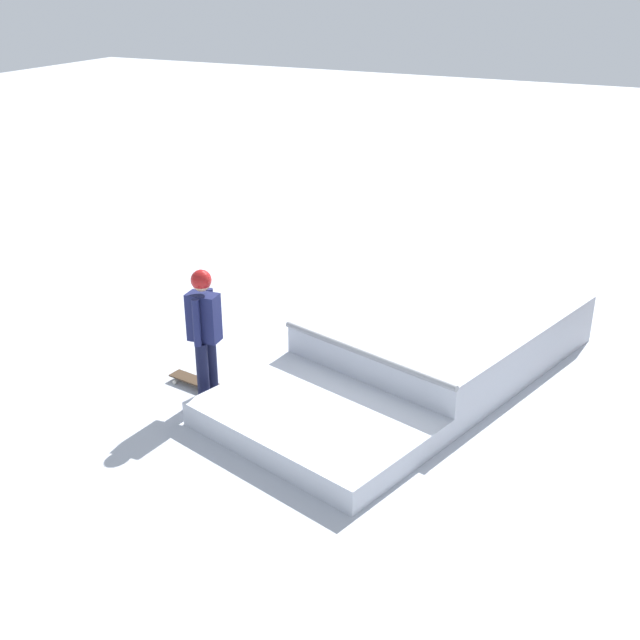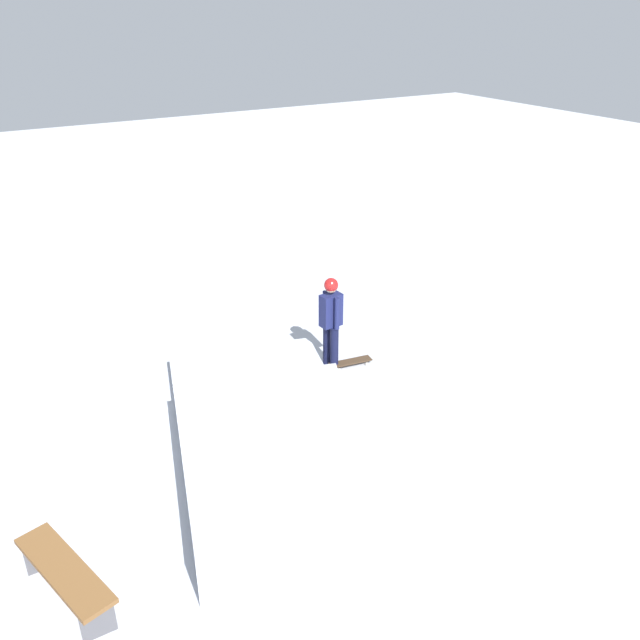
# 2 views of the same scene
# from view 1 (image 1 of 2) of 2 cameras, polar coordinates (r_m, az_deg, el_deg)

# --- Properties ---
(ground_plane) EXTENTS (60.00, 60.00, 0.00)m
(ground_plane) POSITION_cam_1_polar(r_m,az_deg,el_deg) (10.59, 7.32, -4.02)
(ground_plane) COLOR #B2B7C1
(skate_ramp) EXTENTS (5.91, 3.98, 0.74)m
(skate_ramp) POSITION_cam_1_polar(r_m,az_deg,el_deg) (10.68, 7.70, -1.91)
(skate_ramp) COLOR silver
(skate_ramp) RESTS_ON ground
(skater) EXTENTS (0.44, 0.40, 1.73)m
(skater) POSITION_cam_1_polar(r_m,az_deg,el_deg) (9.63, -8.37, -0.41)
(skater) COLOR black
(skater) RESTS_ON ground
(skateboard) EXTENTS (0.35, 0.82, 0.09)m
(skateboard) POSITION_cam_1_polar(r_m,az_deg,el_deg) (10.34, -8.91, -4.39)
(skateboard) COLOR #3F2D1E
(skateboard) RESTS_ON ground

